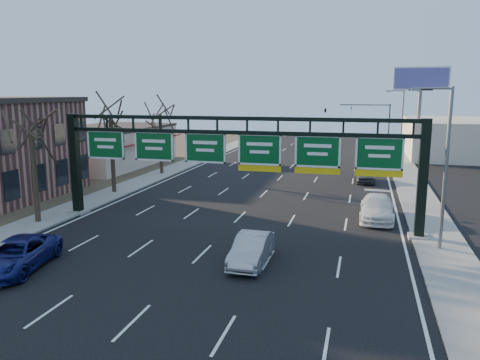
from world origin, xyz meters
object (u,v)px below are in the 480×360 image
(car_blue_suv, at_px, (16,255))
(car_silver_sedan, at_px, (252,249))
(sign_gantry, at_px, (235,156))
(car_white_wagon, at_px, (377,208))

(car_blue_suv, distance_m, car_silver_sedan, 11.72)
(sign_gantry, bearing_deg, car_silver_sedan, -67.46)
(car_silver_sedan, bearing_deg, car_blue_suv, -160.94)
(sign_gantry, distance_m, car_silver_sedan, 8.21)
(sign_gantry, height_order, car_silver_sedan, sign_gantry)
(sign_gantry, xyz_separation_m, car_silver_sedan, (2.77, -6.68, -3.88))
(sign_gantry, bearing_deg, car_white_wagon, 23.06)
(car_blue_suv, bearing_deg, car_silver_sedan, 8.95)
(sign_gantry, relative_size, car_blue_suv, 4.45)
(car_silver_sedan, distance_m, car_white_wagon, 12.37)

